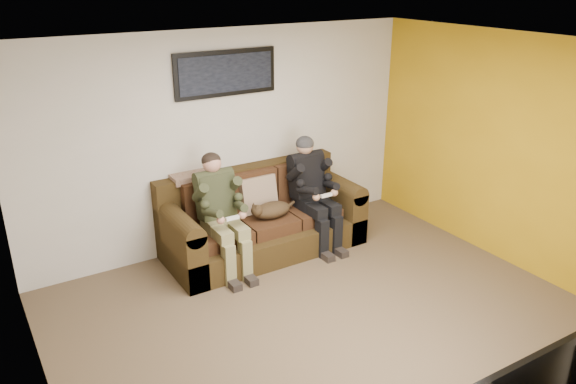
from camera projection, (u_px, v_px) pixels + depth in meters
floor at (336, 327)px, 5.38m from camera, size 5.00×5.00×0.00m
ceiling at (346, 51)px, 4.42m from camera, size 5.00×5.00×0.00m
wall_back at (227, 140)px, 6.68m from camera, size 5.00×0.00×5.00m
wall_left at (34, 280)px, 3.68m from camera, size 0.00×4.50×4.50m
wall_right at (524, 156)px, 6.13m from camera, size 0.00×4.50×4.50m
accent_wall_right at (524, 156)px, 6.12m from camera, size 0.00×4.50×4.50m
sofa at (260, 220)px, 6.80m from camera, size 2.37×1.02×0.97m
throw_pillow at (258, 194)px, 6.71m from camera, size 0.45×0.22×0.45m
throw_blanket at (192, 177)px, 6.46m from camera, size 0.48×0.24×0.09m
person_left at (220, 207)px, 6.20m from camera, size 0.51×0.87×1.33m
person_right at (312, 185)px, 6.79m from camera, size 0.51×0.86×1.34m
cat at (271, 210)px, 6.57m from camera, size 0.66×0.26×0.24m
framed_poster at (226, 73)px, 6.36m from camera, size 1.25×0.05×0.52m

